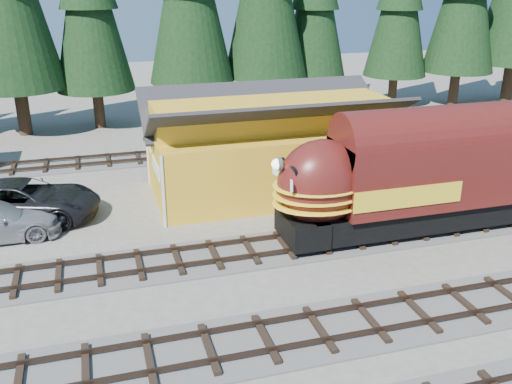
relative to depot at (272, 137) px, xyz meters
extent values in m
plane|color=#6B665B|center=(0.00, -10.50, -2.96)|extent=(120.00, 120.00, 0.00)
cube|color=#38281E|center=(10.00, -5.78, -2.71)|extent=(68.00, 0.08, 0.16)
cube|color=#4C4947|center=(-10.00, 7.50, -2.92)|extent=(32.00, 3.20, 0.08)
cube|color=#38281E|center=(-10.00, 6.78, -2.71)|extent=(32.00, 0.08, 0.16)
cube|color=#38281E|center=(-10.00, 8.22, -2.71)|extent=(32.00, 0.08, 0.16)
cube|color=gold|center=(0.00, 0.00, -1.26)|extent=(12.00, 6.00, 3.40)
cube|color=gold|center=(0.00, 0.00, 1.16)|extent=(11.88, 3.30, 1.44)
cube|color=white|center=(-6.04, -1.00, -0.76)|extent=(0.06, 2.40, 0.60)
cone|color=black|center=(9.19, 17.46, 5.78)|extent=(5.34, 5.34, 12.15)
cone|color=black|center=(16.38, 16.84, 5.65)|extent=(5.25, 5.25, 11.97)
cube|color=black|center=(6.35, -6.50, -2.10)|extent=(13.87, 2.48, 1.07)
cube|color=#511512|center=(7.13, -6.50, -0.10)|extent=(12.65, 2.92, 2.92)
ellipsoid|color=#511512|center=(0.03, -6.50, -0.20)|extent=(3.70, 2.86, 3.60)
sphere|color=white|center=(-1.90, -6.50, 0.77)|extent=(0.43, 0.43, 0.43)
imported|color=black|center=(-12.07, -0.30, -2.02)|extent=(7.34, 4.61, 1.89)
camera|label=1|loc=(-8.70, -26.70, 7.79)|focal=40.00mm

